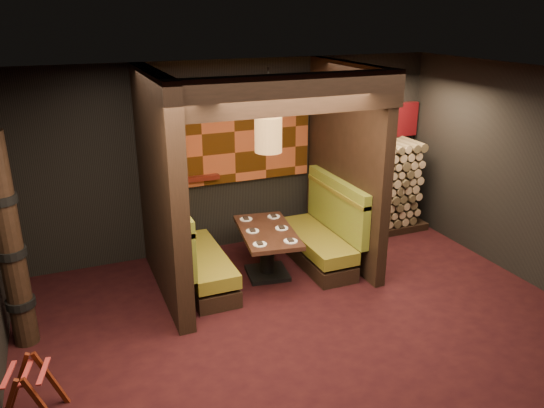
{
  "coord_description": "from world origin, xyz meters",
  "views": [
    {
      "loc": [
        -2.45,
        -4.61,
        3.5
      ],
      "look_at": [
        0.0,
        1.3,
        1.15
      ],
      "focal_mm": 35.0,
      "sensor_mm": 36.0,
      "label": 1
    }
  ],
  "objects": [
    {
      "name": "booth_bench_left",
      "position": [
        -0.96,
        1.65,
        0.4
      ],
      "size": [
        0.68,
        1.6,
        1.14
      ],
      "color": "black",
      "rests_on": "floor"
    },
    {
      "name": "floor",
      "position": [
        0.0,
        0.0,
        -0.01
      ],
      "size": [
        6.5,
        5.5,
        0.02
      ],
      "primitive_type": "cube",
      "color": "black",
      "rests_on": "ground"
    },
    {
      "name": "ceiling",
      "position": [
        0.0,
        0.0,
        2.86
      ],
      "size": [
        6.5,
        5.5,
        0.02
      ],
      "primitive_type": "cube",
      "color": "black",
      "rests_on": "ground"
    },
    {
      "name": "bay_front_post",
      "position": [
        1.39,
        1.96,
        1.43
      ],
      "size": [
        0.08,
        0.08,
        2.85
      ],
      "primitive_type": "cube",
      "color": "black",
      "rests_on": "floor"
    },
    {
      "name": "totem_column",
      "position": [
        -3.05,
        1.1,
        1.19
      ],
      "size": [
        0.31,
        0.31,
        2.4
      ],
      "color": "black",
      "rests_on": "floor"
    },
    {
      "name": "wall_back",
      "position": [
        0.0,
        2.76,
        1.43
      ],
      "size": [
        6.5,
        0.02,
        2.85
      ],
      "primitive_type": "cube",
      "color": "black",
      "rests_on": "ground"
    },
    {
      "name": "mosaic_header",
      "position": [
        2.29,
        2.68,
        1.78
      ],
      "size": [
        1.83,
        0.1,
        0.56
      ],
      "primitive_type": "cube",
      "color": "maroon",
      "rests_on": "wall_back"
    },
    {
      "name": "place_settings",
      "position": [
        0.03,
        1.55,
        0.7
      ],
      "size": [
        0.71,
        1.12,
        0.03
      ],
      "color": "white",
      "rests_on": "dining_table"
    },
    {
      "name": "luggage_rack",
      "position": [
        -2.97,
        -0.23,
        0.31
      ],
      "size": [
        0.65,
        0.52,
        0.62
      ],
      "color": "#441408",
      "rests_on": "floor"
    },
    {
      "name": "partition_left",
      "position": [
        -1.35,
        1.65,
        1.43
      ],
      "size": [
        0.2,
        2.2,
        2.85
      ],
      "primitive_type": "cube",
      "color": "black",
      "rests_on": "floor"
    },
    {
      "name": "booth_bench_right",
      "position": [
        0.93,
        1.65,
        0.4
      ],
      "size": [
        0.68,
        1.6,
        1.14
      ],
      "color": "black",
      "rests_on": "floor"
    },
    {
      "name": "partition_right",
      "position": [
        1.3,
        1.7,
        1.43
      ],
      "size": [
        0.15,
        2.1,
        2.85
      ],
      "primitive_type": "cube",
      "color": "black",
      "rests_on": "floor"
    },
    {
      "name": "tapa_side_panel",
      "position": [
        -1.23,
        1.82,
        1.85
      ],
      "size": [
        0.04,
        1.85,
        1.45
      ],
      "primitive_type": "cube",
      "color": "#AD4A25",
      "rests_on": "partition_left"
    },
    {
      "name": "header_beam",
      "position": [
        -0.02,
        0.7,
        2.63
      ],
      "size": [
        2.85,
        0.18,
        0.44
      ],
      "primitive_type": "cube",
      "color": "black",
      "rests_on": "partition_left"
    },
    {
      "name": "tapa_back_panel",
      "position": [
        -0.02,
        2.71,
        1.82
      ],
      "size": [
        2.4,
        0.06,
        1.55
      ],
      "primitive_type": "cube",
      "color": "#AD4A25",
      "rests_on": "wall_back"
    },
    {
      "name": "wall_front",
      "position": [
        0.0,
        -2.76,
        1.43
      ],
      "size": [
        6.5,
        0.02,
        2.85
      ],
      "primitive_type": "cube",
      "color": "black",
      "rests_on": "ground"
    },
    {
      "name": "lacquer_shelf",
      "position": [
        -0.6,
        2.65,
        1.18
      ],
      "size": [
        0.6,
        0.12,
        0.07
      ],
      "primitive_type": "cube",
      "color": "#50150D",
      "rests_on": "wall_back"
    },
    {
      "name": "firewood_stack",
      "position": [
        2.29,
        2.35,
        0.75
      ],
      "size": [
        1.73,
        0.7,
        1.5
      ],
      "color": "black",
      "rests_on": "floor"
    },
    {
      "name": "dining_table",
      "position": [
        0.03,
        1.55,
        0.45
      ],
      "size": [
        0.88,
        1.38,
        0.68
      ],
      "color": "black",
      "rests_on": "floor"
    },
    {
      "name": "pendant_lamp",
      "position": [
        0.03,
        1.5,
        2.02
      ],
      "size": [
        0.35,
        0.35,
        1.06
      ],
      "color": "olive",
      "rests_on": "ceiling"
    }
  ]
}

